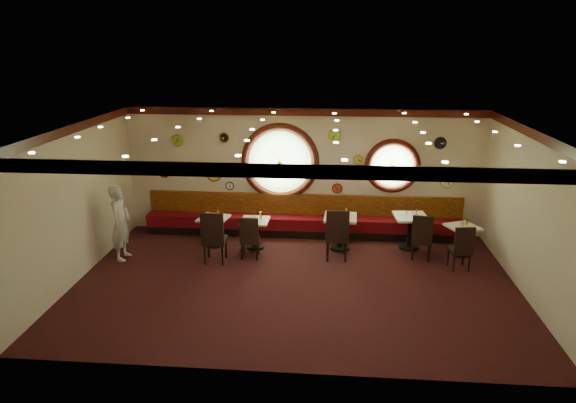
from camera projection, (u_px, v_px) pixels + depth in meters
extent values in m
cube|color=black|center=(295.00, 283.00, 10.57)|extent=(9.00, 6.00, 0.00)
cube|color=gold|center=(296.00, 128.00, 9.61)|extent=(9.00, 6.00, 0.02)
cube|color=beige|center=(304.00, 172.00, 12.94)|extent=(9.00, 0.02, 3.20)
cube|color=beige|center=(280.00, 276.00, 7.24)|extent=(9.00, 0.02, 3.20)
cube|color=beige|center=(75.00, 203.00, 10.45)|extent=(0.02, 6.00, 3.20)
cube|color=beige|center=(532.00, 215.00, 9.73)|extent=(0.02, 6.00, 3.20)
cube|color=#3C110B|center=(304.00, 112.00, 12.44)|extent=(9.00, 0.10, 0.18)
cube|color=#3C110B|center=(280.00, 171.00, 6.83)|extent=(9.00, 0.10, 0.18)
cube|color=#3C110B|center=(68.00, 130.00, 9.99)|extent=(0.10, 6.00, 0.18)
cube|color=#3C110B|center=(541.00, 137.00, 9.28)|extent=(0.10, 6.00, 0.18)
cube|color=black|center=(303.00, 231.00, 13.12)|extent=(8.00, 0.55, 0.20)
cube|color=#59070F|center=(303.00, 222.00, 13.05)|extent=(8.00, 0.55, 0.30)
cube|color=#5B1107|center=(303.00, 205.00, 13.14)|extent=(8.00, 0.10, 0.55)
cylinder|color=#85B96F|center=(280.00, 162.00, 12.91)|extent=(1.66, 0.02, 1.66)
torus|color=#3C110B|center=(280.00, 162.00, 12.89)|extent=(1.98, 0.18, 1.98)
torus|color=gold|center=(280.00, 162.00, 12.86)|extent=(1.61, 0.03, 1.61)
cylinder|color=#85B96F|center=(392.00, 166.00, 12.70)|extent=(1.10, 0.02, 1.10)
torus|color=#3C110B|center=(393.00, 166.00, 12.68)|extent=(1.38, 0.18, 1.38)
torus|color=gold|center=(393.00, 166.00, 12.65)|extent=(1.09, 0.03, 1.09)
cylinder|color=#75B925|center=(177.00, 141.00, 12.93)|extent=(0.26, 0.03, 0.26)
cylinder|color=black|center=(440.00, 143.00, 12.40)|extent=(0.28, 0.03, 0.28)
cylinder|color=white|center=(447.00, 181.00, 12.66)|extent=(0.34, 0.03, 0.34)
cylinder|color=black|center=(224.00, 138.00, 12.81)|extent=(0.24, 0.03, 0.24)
cylinder|color=#90E447|center=(335.00, 135.00, 12.55)|extent=(0.30, 0.03, 0.30)
cylinder|color=white|center=(230.00, 186.00, 13.17)|extent=(0.20, 0.03, 0.20)
cylinder|color=red|center=(164.00, 171.00, 13.20)|extent=(0.32, 0.03, 0.32)
cylinder|color=#C1C943|center=(358.00, 160.00, 12.69)|extent=(0.22, 0.03, 0.22)
cylinder|color=yellow|center=(214.00, 174.00, 13.12)|extent=(0.36, 0.03, 0.36)
cylinder|color=red|center=(337.00, 188.00, 12.95)|extent=(0.24, 0.03, 0.24)
cylinder|color=black|center=(215.00, 244.00, 12.47)|extent=(0.41, 0.41, 0.06)
cylinder|color=black|center=(214.00, 232.00, 12.38)|extent=(0.11, 0.11, 0.66)
cube|color=white|center=(213.00, 218.00, 12.27)|extent=(0.77, 0.77, 0.05)
cylinder|color=black|center=(255.00, 247.00, 12.33)|extent=(0.41, 0.41, 0.06)
cylinder|color=black|center=(255.00, 234.00, 12.23)|extent=(0.11, 0.11, 0.65)
cube|color=white|center=(255.00, 221.00, 12.13)|extent=(0.67, 0.67, 0.05)
cylinder|color=black|center=(340.00, 248.00, 12.27)|extent=(0.47, 0.47, 0.06)
cylinder|color=black|center=(340.00, 233.00, 12.16)|extent=(0.13, 0.13, 0.75)
cube|color=white|center=(341.00, 217.00, 12.04)|extent=(0.79, 0.79, 0.05)
cylinder|color=black|center=(408.00, 247.00, 12.31)|extent=(0.47, 0.47, 0.06)
cylinder|color=black|center=(410.00, 232.00, 12.20)|extent=(0.13, 0.13, 0.75)
cube|color=white|center=(411.00, 217.00, 12.08)|extent=(0.82, 0.82, 0.05)
cylinder|color=black|center=(460.00, 254.00, 11.93)|extent=(0.41, 0.41, 0.06)
cylinder|color=black|center=(461.00, 241.00, 11.84)|extent=(0.11, 0.11, 0.64)
cube|color=white|center=(463.00, 227.00, 11.73)|extent=(0.85, 0.85, 0.05)
cube|color=black|center=(215.00, 240.00, 11.45)|extent=(0.52, 0.52, 0.09)
cube|color=black|center=(212.00, 228.00, 11.13)|extent=(0.51, 0.07, 0.66)
cube|color=black|center=(250.00, 240.00, 11.69)|extent=(0.44, 0.44, 0.07)
cube|color=black|center=(249.00, 230.00, 11.42)|extent=(0.43, 0.07, 0.56)
cube|color=black|center=(337.00, 237.00, 11.61)|extent=(0.52, 0.52, 0.09)
cube|color=black|center=(338.00, 225.00, 11.29)|extent=(0.51, 0.08, 0.66)
cube|color=black|center=(422.00, 240.00, 11.62)|extent=(0.53, 0.53, 0.08)
cube|color=black|center=(423.00, 229.00, 11.34)|extent=(0.46, 0.14, 0.59)
cube|color=black|center=(460.00, 250.00, 11.10)|extent=(0.49, 0.49, 0.07)
cube|color=black|center=(465.00, 240.00, 10.83)|extent=(0.43, 0.12, 0.56)
cylinder|color=silver|center=(211.00, 215.00, 12.31)|extent=(0.04, 0.04, 0.10)
cylinder|color=silver|center=(251.00, 218.00, 12.13)|extent=(0.03, 0.03, 0.09)
cylinder|color=silver|center=(335.00, 214.00, 12.02)|extent=(0.04, 0.04, 0.11)
cylinder|color=silver|center=(406.00, 213.00, 12.11)|extent=(0.03, 0.03, 0.09)
cylinder|color=silver|center=(212.00, 215.00, 12.26)|extent=(0.03, 0.03, 0.09)
cylinder|color=silver|center=(255.00, 219.00, 12.05)|extent=(0.04, 0.04, 0.10)
cylinder|color=silver|center=(340.00, 215.00, 11.98)|extent=(0.03, 0.03, 0.09)
cylinder|color=silver|center=(413.00, 214.00, 12.06)|extent=(0.04, 0.04, 0.10)
cylinder|color=orange|center=(218.00, 214.00, 12.25)|extent=(0.06, 0.06, 0.18)
cylinder|color=gold|center=(261.00, 215.00, 12.16)|extent=(0.06, 0.06, 0.18)
cylinder|color=gold|center=(346.00, 211.00, 12.10)|extent=(0.05, 0.05, 0.17)
cylinder|color=gold|center=(416.00, 212.00, 12.08)|extent=(0.05, 0.05, 0.15)
cylinder|color=silver|center=(461.00, 224.00, 11.74)|extent=(0.03, 0.03, 0.09)
cylinder|color=silver|center=(463.00, 224.00, 11.68)|extent=(0.04, 0.04, 0.11)
cylinder|color=gold|center=(467.00, 222.00, 11.74)|extent=(0.05, 0.05, 0.15)
imported|color=silver|center=(121.00, 223.00, 11.51)|extent=(0.41, 0.63, 1.72)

